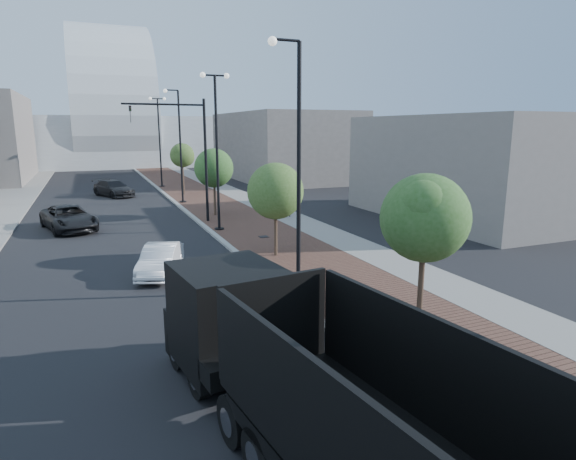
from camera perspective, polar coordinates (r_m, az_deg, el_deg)
name	(u,v)px	position (r m, az deg, el deg)	size (l,w,h in m)	color
ground	(478,454)	(10.88, 21.55, -23.47)	(220.00, 220.00, 0.00)	black
sidewalk	(202,192)	(47.63, -10.19, 4.41)	(7.00, 140.00, 0.12)	#4C2D23
concrete_strip	(229,191)	(48.27, -7.05, 4.61)	(2.40, 140.00, 0.13)	slate
curb	(165,194)	(47.01, -14.37, 4.14)	(0.30, 140.00, 0.14)	gray
west_sidewalk	(8,202)	(47.01, -30.24, 2.87)	(4.00, 140.00, 0.12)	slate
dump_truck	(296,384)	(9.64, 0.93, -17.74)	(4.03, 13.52, 3.29)	black
white_sedan	(161,260)	(21.34, -14.85, -3.45)	(1.36, 3.90, 1.28)	silver
dark_car_mid	(69,218)	(32.60, -24.51, 1.32)	(2.50, 5.42, 1.51)	black
dark_car_far	(114,188)	(47.30, -19.95, 4.66)	(2.06, 5.08, 1.47)	black
pedestrian	(288,207)	(33.43, -0.05, 2.72)	(0.58, 0.38, 1.59)	black
streetlight_1	(296,179)	(17.71, 0.95, 6.05)	(1.44, 0.56, 9.21)	black
streetlight_2	(217,151)	(29.08, -8.40, 9.19)	(1.72, 0.56, 9.28)	black
streetlight_3	(179,151)	(40.81, -12.75, 9.11)	(1.44, 0.56, 9.21)	black
streetlight_4	(160,141)	(52.66, -14.95, 10.10)	(1.72, 0.56, 9.28)	black
traffic_mast	(191,147)	(31.80, -11.36, 9.60)	(5.09, 0.20, 8.00)	black
tree_0	(426,218)	(13.26, 15.97, 1.35)	(2.41, 2.36, 5.02)	#382619
tree_1	(276,191)	(22.89, -1.41, 4.62)	(2.69, 2.69, 4.59)	#382619
tree_2	(214,168)	(34.28, -8.71, 7.25)	(2.72, 2.72, 4.80)	#382619
tree_3	(183,155)	(45.98, -12.37, 8.62)	(2.29, 2.22, 4.83)	#382619
convention_center	(113,129)	(91.27, -20.05, 11.16)	(50.00, 30.00, 50.00)	#ADB3B7
commercial_block_ne	(283,146)	(60.54, -0.65, 9.91)	(12.00, 22.00, 8.00)	#5E5855
commercial_block_e	(470,167)	(35.95, 20.75, 6.95)	(10.00, 16.00, 7.00)	slate
utility_cover_0	(527,396)	(12.93, 26.45, -17.21)	(0.50, 0.50, 0.02)	black
utility_cover_1	(366,299)	(17.79, 9.22, -8.03)	(0.50, 0.50, 0.02)	black
utility_cover_2	(264,237)	(27.37, -2.90, -0.79)	(0.50, 0.50, 0.02)	black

